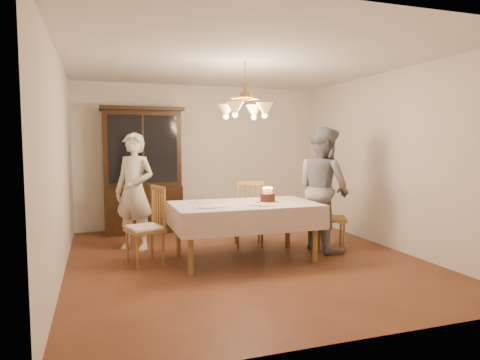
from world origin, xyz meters
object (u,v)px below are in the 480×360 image
object	(u,v)px
china_hutch	(143,172)
chair_far_side	(249,217)
elderly_woman	(134,191)
dining_table	(245,209)
birthday_cake	(268,198)

from	to	relation	value
china_hutch	chair_far_side	bearing A→B (deg)	-48.28
china_hutch	elderly_woman	size ratio (longest dim) A/B	1.27
dining_table	china_hutch	bearing A→B (deg)	115.91
dining_table	chair_far_side	size ratio (longest dim) A/B	1.90
dining_table	chair_far_side	world-z (taller)	chair_far_side
dining_table	elderly_woman	bearing A→B (deg)	142.28
chair_far_side	birthday_cake	world-z (taller)	chair_far_side
elderly_woman	china_hutch	bearing A→B (deg)	118.19
china_hutch	chair_far_side	xyz separation A→B (m)	(1.40, -1.57, -0.60)
dining_table	china_hutch	distance (m)	2.53
china_hutch	dining_table	bearing A→B (deg)	-64.09
elderly_woman	chair_far_side	bearing A→B (deg)	27.44
chair_far_side	birthday_cake	distance (m)	0.80
elderly_woman	birthday_cake	world-z (taller)	elderly_woman
china_hutch	chair_far_side	size ratio (longest dim) A/B	2.16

